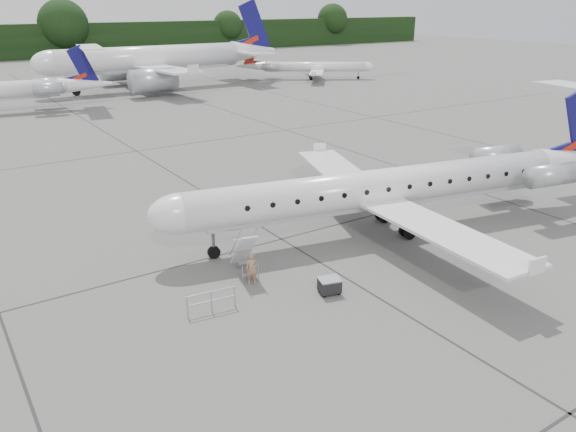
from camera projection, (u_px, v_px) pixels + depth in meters
ground at (414, 245)px, 31.89m from camera, size 320.00×320.00×0.00m
treeline at (12, 42)px, 131.59m from camera, size 260.00×4.00×8.00m
main_regional_jet at (382, 170)px, 32.34m from camera, size 34.00×27.48×7.73m
airstair at (244, 251)px, 28.16m from camera, size 1.30×2.42×2.42m
passenger at (252, 269)px, 27.18m from camera, size 0.71×0.64×1.64m
safety_railing at (212, 302)px, 24.82m from camera, size 2.19×0.36×1.00m
baggage_cart at (329, 285)px, 26.42m from camera, size 1.14×1.01×0.84m
bg_narrowbody at (149, 46)px, 85.89m from camera, size 37.11×26.98×13.18m
bg_regional_right at (316, 62)px, 98.84m from camera, size 28.12×26.13×6.00m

